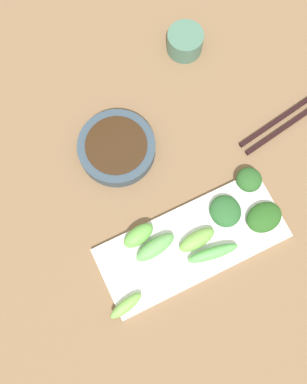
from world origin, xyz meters
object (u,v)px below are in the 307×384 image
(chopsticks, at_px, (290,118))
(serving_plate, at_px, (192,243))
(tea_cup, at_px, (185,42))
(sauce_bowl, at_px, (117,148))

(chopsticks, bearing_deg, serving_plate, -73.62)
(tea_cup, bearing_deg, chopsticks, 26.56)
(sauce_bowl, distance_m, chopsticks, 0.35)
(sauce_bowl, xyz_separation_m, tea_cup, (-0.14, 0.22, 0.01))
(serving_plate, relative_size, tea_cup, 4.72)
(serving_plate, bearing_deg, chopsticks, 115.37)
(serving_plate, height_order, chopsticks, serving_plate)
(chopsticks, height_order, tea_cup, tea_cup)
(serving_plate, relative_size, chopsticks, 1.48)
(serving_plate, xyz_separation_m, chopsticks, (-0.14, 0.29, -0.00))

